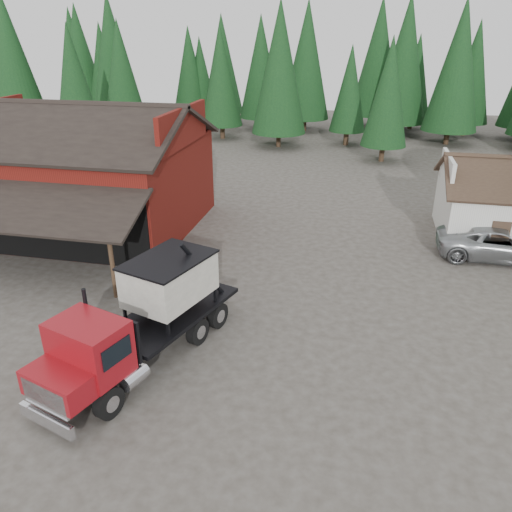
# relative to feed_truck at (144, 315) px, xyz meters

# --- Properties ---
(ground) EXTENTS (120.00, 120.00, 0.00)m
(ground) POSITION_rel_feed_truck_xyz_m (2.40, 1.78, -1.80)
(ground) COLOR #3E3931
(ground) RESTS_ON ground
(red_barn) EXTENTS (12.80, 13.63, 7.18)m
(red_barn) POSITION_rel_feed_truck_xyz_m (-8.60, 11.69, 0.89)
(red_barn) COLOR maroon
(red_barn) RESTS_ON ground
(conifer_backdrop) EXTENTS (76.00, 16.00, 16.00)m
(conifer_backdrop) POSITION_rel_feed_truck_xyz_m (2.40, 43.78, -1.80)
(conifer_backdrop) COLOR black
(conifer_backdrop) RESTS_ON ground
(near_pine_a) EXTENTS (4.40, 4.40, 11.40)m
(near_pine_a) POSITION_rel_feed_truck_xyz_m (-19.60, 29.78, 4.59)
(near_pine_a) COLOR #382619
(near_pine_a) RESTS_ON ground
(near_pine_b) EXTENTS (3.96, 3.96, 10.40)m
(near_pine_b) POSITION_rel_feed_truck_xyz_m (8.40, 31.78, 4.09)
(near_pine_b) COLOR #382619
(near_pine_b) RESTS_ON ground
(near_pine_d) EXTENTS (5.28, 5.28, 13.40)m
(near_pine_d) POSITION_rel_feed_truck_xyz_m (-1.60, 35.78, 5.60)
(near_pine_d) COLOR #382619
(near_pine_d) RESTS_ON ground
(feed_truck) EXTENTS (4.76, 8.80, 3.85)m
(feed_truck) POSITION_rel_feed_truck_xyz_m (0.00, 0.00, 0.00)
(feed_truck) COLOR black
(feed_truck) RESTS_ON ground
(silver_car) EXTENTS (6.03, 2.82, 1.67)m
(silver_car) POSITION_rel_feed_truck_xyz_m (13.94, 11.78, -0.96)
(silver_car) COLOR #A1A4A8
(silver_car) RESTS_ON ground
(equip_box) EXTENTS (1.14, 1.30, 0.60)m
(equip_box) POSITION_rel_feed_truck_xyz_m (-0.09, 3.60, -1.50)
(equip_box) COLOR maroon
(equip_box) RESTS_ON ground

